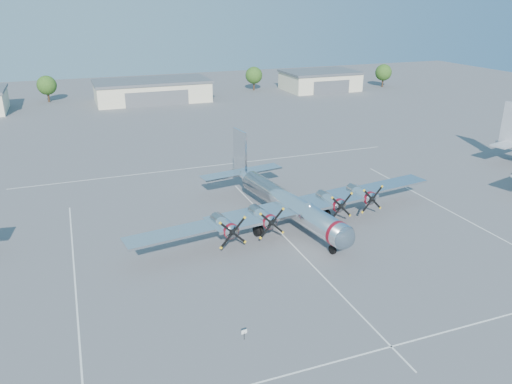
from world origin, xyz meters
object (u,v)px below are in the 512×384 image
object	(u,v)px
tree_east	(254,75)
tree_far_east	(383,72)
hangar_east	(320,80)
main_bomber_b29	(285,222)
tree_west	(47,85)
hangar_center	(152,90)
info_placard	(244,333)

from	to	relation	value
tree_east	tree_far_east	bearing A→B (deg)	-11.89
hangar_east	main_bomber_b29	xyz separation A→B (m)	(-46.36, -80.37, -2.71)
hangar_east	tree_west	world-z (taller)	tree_west
hangar_east	main_bomber_b29	world-z (taller)	hangar_east
tree_east	tree_far_east	xyz separation A→B (m)	(38.00, -8.00, 0.00)
hangar_center	tree_far_east	bearing A→B (deg)	-1.65
tree_far_east	hangar_center	bearing A→B (deg)	178.35
main_bomber_b29	info_placard	bearing A→B (deg)	-130.44
tree_west	info_placard	size ratio (longest dim) A/B	7.42
hangar_center	tree_west	world-z (taller)	tree_west
tree_far_east	main_bomber_b29	size ratio (longest dim) A/B	0.17
hangar_east	tree_west	bearing A→B (deg)	173.72
tree_east	main_bomber_b29	distance (m)	91.04
hangar_center	hangar_east	world-z (taller)	same
hangar_east	tree_west	size ratio (longest dim) A/B	3.10
tree_west	tree_east	size ratio (longest dim) A/B	1.00
hangar_east	main_bomber_b29	bearing A→B (deg)	-119.97
main_bomber_b29	info_placard	world-z (taller)	main_bomber_b29
tree_west	tree_east	distance (m)	55.04
tree_east	info_placard	size ratio (longest dim) A/B	7.42
tree_east	tree_far_east	size ratio (longest dim) A/B	1.00
hangar_east	tree_east	size ratio (longest dim) A/B	3.10
hangar_east	info_placard	distance (m)	115.02
info_placard	hangar_east	bearing A→B (deg)	54.67
hangar_center	tree_far_east	distance (m)	68.05
main_bomber_b29	hangar_center	bearing A→B (deg)	82.63
main_bomber_b29	hangar_east	bearing A→B (deg)	51.49
tree_west	hangar_east	bearing A→B (deg)	-6.28
tree_east	main_bomber_b29	xyz separation A→B (m)	(-28.36, -86.41, -4.22)
tree_west	tree_east	bearing A→B (deg)	-2.08
hangar_center	info_placard	xyz separation A→B (m)	(-10.10, -99.25, -2.08)
tree_east	tree_far_east	world-z (taller)	same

